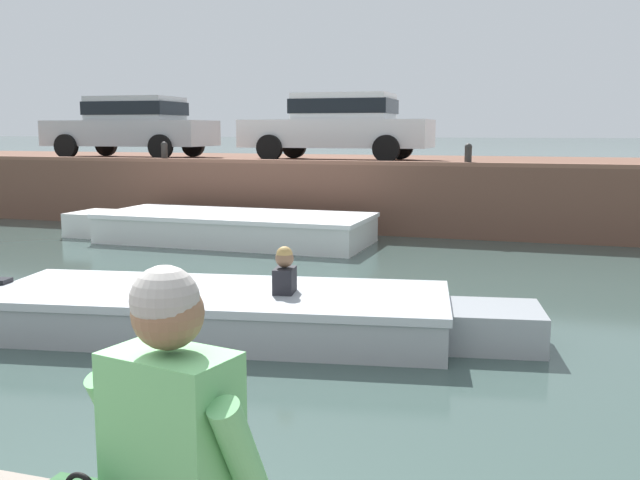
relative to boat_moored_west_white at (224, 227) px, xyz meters
name	(u,v)px	position (x,y,z in m)	size (l,w,h in m)	color
ground_plane	(365,309)	(3.88, -4.28, -0.28)	(400.00, 400.00, 0.00)	#384C47
far_quay_wall	(457,190)	(3.88, 4.69, 0.44)	(60.00, 6.00, 1.43)	brown
far_wall_coping	(441,164)	(3.88, 1.81, 1.19)	(60.00, 0.24, 0.08)	brown
boat_moored_west_white	(224,227)	(0.00, 0.00, 0.00)	(6.16, 2.14, 0.56)	white
motorboat_passing	(240,313)	(2.89, -5.72, -0.04)	(5.84, 2.42, 0.96)	#93999E
car_leftmost_silver	(133,124)	(-4.33, 3.85, 2.00)	(4.29, 2.14, 1.54)	#B7BABC
car_left_inner_white	(340,124)	(1.21, 3.84, 2.00)	(4.41, 1.98, 1.54)	white
mooring_bollard_west	(164,151)	(-2.34, 1.94, 1.39)	(0.15, 0.15, 0.44)	#2D2B28
mooring_bollard_mid	(468,154)	(4.40, 1.94, 1.39)	(0.15, 0.15, 0.44)	#2D2B28
person_seated_right	(184,466)	(4.93, -10.67, 0.90)	(0.58, 0.59, 0.96)	#282833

